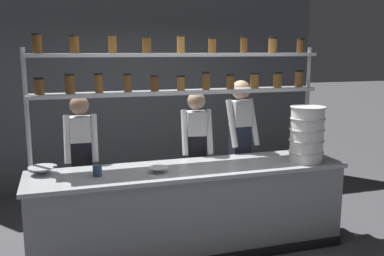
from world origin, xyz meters
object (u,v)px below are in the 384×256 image
Objects in this scene: prep_bowl_near_left at (43,171)px; serving_cup_front at (97,171)px; chef_left at (82,158)px; container_stack at (307,134)px; spice_shelf_unit at (181,78)px; chef_right at (240,141)px; prep_bowl_center_front at (159,170)px; chef_center at (196,151)px.

prep_bowl_near_left is 2.54× the size of serving_cup_front.
prep_bowl_near_left is at bearing -127.36° from chef_left.
prep_bowl_near_left is at bearing 172.58° from container_stack.
spice_shelf_unit reaches higher than chef_right.
spice_shelf_unit is at bearing -168.97° from chef_right.
chef_right is 6.44× the size of prep_bowl_near_left.
chef_right is at bearing 0.14° from chef_left.
container_stack is at bearing -2.69° from prep_bowl_center_front.
chef_left is at bearing -173.59° from chef_center.
chef_center reaches higher than prep_bowl_center_front.
prep_bowl_near_left is at bearing -175.71° from chef_right.
spice_shelf_unit reaches higher than chef_left.
chef_center is at bearing 44.31° from spice_shelf_unit.
prep_bowl_center_front is at bearing -43.43° from chef_left.
serving_cup_front is at bearing -77.92° from chef_left.
chef_center is 0.90m from prep_bowl_center_front.
chef_left is 1.02m from prep_bowl_center_front.
spice_shelf_unit is at bearing 20.98° from serving_cup_front.
serving_cup_front is at bearing -166.20° from chef_right.
spice_shelf_unit is at bearing 49.56° from prep_bowl_center_front.
chef_left is 0.70m from serving_cup_front.
spice_shelf_unit is 1.32m from serving_cup_front.
chef_left is at bearing 133.35° from prep_bowl_center_front.
chef_center reaches higher than prep_bowl_near_left.
container_stack is 5.59× the size of serving_cup_front.
chef_center is 1.28m from container_stack.
spice_shelf_unit is at bearing 5.26° from prep_bowl_near_left.
container_stack reaches higher than prep_bowl_center_front.
chef_right is at bearing 122.67° from container_stack.
chef_center is 1.75m from prep_bowl_near_left.
spice_shelf_unit is 16.15× the size of prep_bowl_center_front.
chef_right reaches higher than prep_bowl_center_front.
prep_bowl_near_left is 0.55m from serving_cup_front.
chef_right is 16.33× the size of serving_cup_front.
spice_shelf_unit is at bearing 159.02° from container_stack.
chef_left is 1.86m from chef_right.
chef_right reaches higher than chef_left.
prep_bowl_center_front is (-0.61, -0.66, 0.00)m from chef_center.
prep_bowl_center_front is at bearing -4.78° from serving_cup_front.
serving_cup_front is at bearing -24.29° from prep_bowl_near_left.
container_stack is 1.64m from prep_bowl_center_front.
spice_shelf_unit is 5.24× the size of container_stack.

